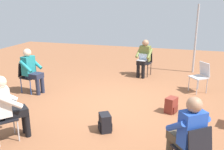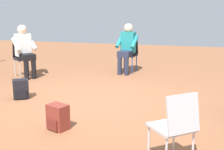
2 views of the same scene
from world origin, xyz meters
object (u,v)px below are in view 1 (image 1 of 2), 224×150
at_px(person_with_laptop, 144,56).
at_px(person_in_white, 9,104).
at_px(chair_southeast, 194,149).
at_px(chair_west, 27,75).
at_px(chair_north, 146,61).
at_px(chair_southwest, 0,116).
at_px(backpack_by_empty_chair, 105,124).
at_px(person_in_blue, 187,130).
at_px(chair_northeast, 201,75).
at_px(person_in_teal, 31,69).
at_px(backpack_near_laptop_user, 171,106).

distance_m(person_with_laptop, person_in_white, 5.01).
xyz_separation_m(chair_southeast, chair_west, (-4.42, 2.46, 0.00)).
bearing_deg(person_in_white, chair_north, 110.94).
height_order(chair_west, chair_southwest, same).
distance_m(chair_southwest, backpack_by_empty_chair, 1.93).
height_order(chair_southeast, person_in_white, person_in_white).
distance_m(person_in_blue, person_in_white, 3.10).
relative_size(chair_northeast, chair_west, 1.00).
bearing_deg(backpack_by_empty_chair, person_with_laptop, 89.01).
xyz_separation_m(chair_northeast, person_in_teal, (-4.49, -1.42, 0.20)).
distance_m(chair_southwest, person_in_teal, 2.56).
height_order(chair_southwest, backpack_by_empty_chair, chair_southwest).
xyz_separation_m(chair_west, backpack_near_laptop_user, (3.98, -0.25, -0.34)).
relative_size(chair_southeast, person_in_white, 0.69).
relative_size(chair_southwest, person_in_blue, 0.69).
bearing_deg(person_in_blue, chair_west, 113.77).
height_order(chair_west, person_in_blue, person_in_blue).
bearing_deg(chair_west, chair_southeast, 69.88).
bearing_deg(chair_southeast, backpack_by_empty_chair, 111.68).
distance_m(chair_southeast, person_in_teal, 4.90).
relative_size(chair_west, chair_southwest, 1.00).
xyz_separation_m(chair_southeast, backpack_near_laptop_user, (-0.44, 2.22, -0.34)).
bearing_deg(chair_north, person_in_blue, 117.24).
distance_m(person_in_blue, backpack_near_laptop_user, 2.18).
relative_size(chair_west, chair_north, 1.00).
bearing_deg(chair_west, chair_northeast, 115.67).
distance_m(chair_southeast, person_with_laptop, 5.17).
xyz_separation_m(backpack_near_laptop_user, backpack_by_empty_chair, (-1.19, -1.26, 0.00)).
height_order(chair_northeast, backpack_near_laptop_user, chair_northeast).
xyz_separation_m(chair_west, person_in_white, (1.22, -2.27, 0.20)).
relative_size(chair_west, backpack_near_laptop_user, 2.36).
height_order(person_in_teal, person_in_white, same).
height_order(chair_west, chair_north, same).
relative_size(chair_north, backpack_by_empty_chair, 2.36).
height_order(person_in_white, backpack_by_empty_chair, person_in_white).
xyz_separation_m(chair_northeast, backpack_by_empty_chair, (-1.86, -2.90, -0.34)).
height_order(chair_west, person_in_teal, person_in_teal).
height_order(chair_northeast, person_in_teal, person_in_teal).
distance_m(chair_southeast, person_in_blue, 0.26).
distance_m(chair_northeast, backpack_near_laptop_user, 1.80).
bearing_deg(chair_southwest, backpack_near_laptop_user, 76.75).
bearing_deg(chair_southeast, person_in_white, 138.77).
height_order(person_in_teal, backpack_by_empty_chair, person_in_teal).
xyz_separation_m(chair_north, person_in_teal, (-2.73, -2.66, 0.20)).
height_order(chair_southeast, person_in_teal, person_in_teal).
height_order(chair_northeast, chair_southeast, same).
distance_m(chair_north, backpack_by_empty_chair, 4.15).
distance_m(person_in_white, backpack_near_laptop_user, 3.47).
height_order(chair_southeast, chair_north, same).
bearing_deg(chair_northeast, person_with_laptop, 20.20).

